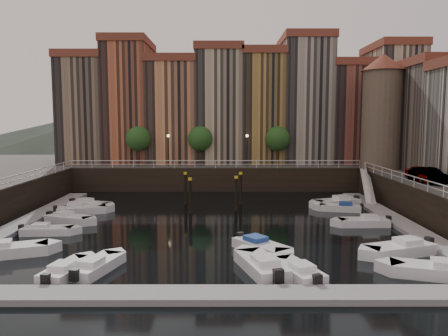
{
  "coord_description": "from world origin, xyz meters",
  "views": [
    {
      "loc": [
        0.95,
        -38.18,
        8.95
      ],
      "look_at": [
        1.04,
        4.0,
        4.33
      ],
      "focal_mm": 35.0,
      "sensor_mm": 36.0,
      "label": 1
    }
  ],
  "objects_px": {
    "boat_left_2": "(68,219)",
    "car_a": "(422,175)",
    "corner_tower": "(382,110)",
    "gangway": "(368,184)",
    "boat_left_1": "(46,230)",
    "boat_left_0": "(8,251)",
    "car_b": "(429,177)",
    "mooring_pilings": "(213,192)"
  },
  "relations": [
    {
      "from": "boat_left_2",
      "to": "car_a",
      "type": "height_order",
      "value": "car_a"
    },
    {
      "from": "corner_tower",
      "to": "gangway",
      "type": "bearing_deg",
      "value": -122.8
    },
    {
      "from": "gangway",
      "to": "boat_left_2",
      "type": "height_order",
      "value": "gangway"
    },
    {
      "from": "boat_left_1",
      "to": "car_a",
      "type": "relative_size",
      "value": 0.96
    },
    {
      "from": "boat_left_1",
      "to": "boat_left_2",
      "type": "height_order",
      "value": "boat_left_2"
    },
    {
      "from": "boat_left_0",
      "to": "boat_left_2",
      "type": "xyz_separation_m",
      "value": [
        0.62,
        9.53,
        -0.04
      ]
    },
    {
      "from": "gangway",
      "to": "car_b",
      "type": "bearing_deg",
      "value": -68.35
    },
    {
      "from": "gangway",
      "to": "boat_left_2",
      "type": "xyz_separation_m",
      "value": [
        -29.77,
        -10.55,
        -1.57
      ]
    },
    {
      "from": "boat_left_2",
      "to": "car_b",
      "type": "xyz_separation_m",
      "value": [
        32.88,
        2.72,
        3.38
      ]
    },
    {
      "from": "boat_left_2",
      "to": "car_b",
      "type": "distance_m",
      "value": 33.16
    },
    {
      "from": "boat_left_1",
      "to": "car_a",
      "type": "height_order",
      "value": "car_a"
    },
    {
      "from": "gangway",
      "to": "boat_left_1",
      "type": "distance_m",
      "value": 33.46
    },
    {
      "from": "gangway",
      "to": "boat_left_1",
      "type": "xyz_separation_m",
      "value": [
        -30.12,
        -14.48,
        -1.6
      ]
    },
    {
      "from": "mooring_pilings",
      "to": "car_b",
      "type": "distance_m",
      "value": 20.7
    },
    {
      "from": "car_a",
      "to": "car_b",
      "type": "distance_m",
      "value": 1.19
    },
    {
      "from": "gangway",
      "to": "car_a",
      "type": "xyz_separation_m",
      "value": [
        2.98,
        -6.66,
        1.83
      ]
    },
    {
      "from": "boat_left_1",
      "to": "car_a",
      "type": "bearing_deg",
      "value": 10.17
    },
    {
      "from": "gangway",
      "to": "boat_left_0",
      "type": "distance_m",
      "value": 36.46
    },
    {
      "from": "corner_tower",
      "to": "car_a",
      "type": "distance_m",
      "value": 12.89
    },
    {
      "from": "gangway",
      "to": "boat_left_1",
      "type": "relative_size",
      "value": 1.99
    },
    {
      "from": "gangway",
      "to": "car_a",
      "type": "height_order",
      "value": "car_a"
    },
    {
      "from": "gangway",
      "to": "car_a",
      "type": "distance_m",
      "value": 7.52
    },
    {
      "from": "corner_tower",
      "to": "boat_left_2",
      "type": "xyz_separation_m",
      "value": [
        -32.67,
        -15.05,
        -9.85
      ]
    },
    {
      "from": "gangway",
      "to": "boat_left_2",
      "type": "relative_size",
      "value": 1.83
    },
    {
      "from": "car_a",
      "to": "gangway",
      "type": "bearing_deg",
      "value": 110.74
    },
    {
      "from": "corner_tower",
      "to": "car_a",
      "type": "xyz_separation_m",
      "value": [
        0.08,
        -11.16,
        -6.45
      ]
    },
    {
      "from": "boat_left_0",
      "to": "boat_left_1",
      "type": "relative_size",
      "value": 1.21
    },
    {
      "from": "mooring_pilings",
      "to": "boat_left_2",
      "type": "relative_size",
      "value": 1.38
    },
    {
      "from": "boat_left_1",
      "to": "gangway",
      "type": "bearing_deg",
      "value": 22.55
    },
    {
      "from": "boat_left_1",
      "to": "boat_left_2",
      "type": "distance_m",
      "value": 3.94
    },
    {
      "from": "boat_left_1",
      "to": "mooring_pilings",
      "type": "bearing_deg",
      "value": 35.48
    },
    {
      "from": "car_a",
      "to": "corner_tower",
      "type": "bearing_deg",
      "value": 87.05
    },
    {
      "from": "gangway",
      "to": "mooring_pilings",
      "type": "distance_m",
      "value": 17.64
    },
    {
      "from": "gangway",
      "to": "corner_tower",
      "type": "bearing_deg",
      "value": 57.2
    },
    {
      "from": "boat_left_0",
      "to": "boat_left_1",
      "type": "xyz_separation_m",
      "value": [
        0.27,
        5.61,
        -0.07
      ]
    },
    {
      "from": "boat_left_0",
      "to": "car_a",
      "type": "height_order",
      "value": "car_a"
    },
    {
      "from": "corner_tower",
      "to": "mooring_pilings",
      "type": "relative_size",
      "value": 2.21
    },
    {
      "from": "car_b",
      "to": "boat_left_1",
      "type": "bearing_deg",
      "value": 179.23
    },
    {
      "from": "car_a",
      "to": "car_b",
      "type": "height_order",
      "value": "car_a"
    },
    {
      "from": "corner_tower",
      "to": "mooring_pilings",
      "type": "distance_m",
      "value": 23.44
    },
    {
      "from": "boat_left_0",
      "to": "mooring_pilings",
      "type": "bearing_deg",
      "value": 29.29
    },
    {
      "from": "boat_left_2",
      "to": "corner_tower",
      "type": "bearing_deg",
      "value": 45.73
    }
  ]
}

